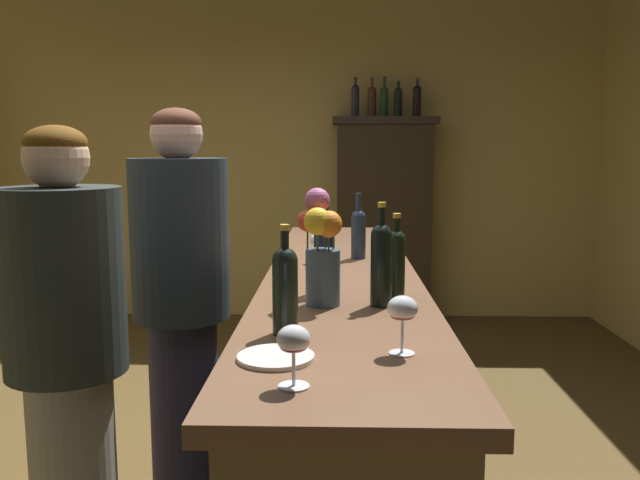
% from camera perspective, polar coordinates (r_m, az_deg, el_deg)
% --- Properties ---
extents(wall_back, '(5.67, 0.12, 2.99)m').
position_cam_1_polar(wall_back, '(5.96, -2.84, 7.62)').
color(wall_back, tan).
rests_on(wall_back, ground).
extents(bar_counter, '(0.62, 3.05, 1.03)m').
position_cam_1_polar(bar_counter, '(2.86, 1.86, -12.85)').
color(bar_counter, brown).
rests_on(bar_counter, ground).
extents(display_cabinet, '(0.89, 0.41, 1.80)m').
position_cam_1_polar(display_cabinet, '(5.70, 5.56, 1.94)').
color(display_cabinet, black).
rests_on(display_cabinet, ground).
extents(wine_bottle_malbec, '(0.06, 0.06, 0.29)m').
position_cam_1_polar(wine_bottle_malbec, '(2.26, 6.69, -1.73)').
color(wine_bottle_malbec, black).
rests_on(wine_bottle_malbec, bar_counter).
extents(wine_bottle_pinot, '(0.07, 0.07, 0.34)m').
position_cam_1_polar(wine_bottle_pinot, '(2.12, 5.37, -1.82)').
color(wine_bottle_pinot, black).
rests_on(wine_bottle_pinot, bar_counter).
extents(wine_bottle_syrah, '(0.07, 0.07, 0.31)m').
position_cam_1_polar(wine_bottle_syrah, '(1.80, -3.08, -4.06)').
color(wine_bottle_syrah, black).
rests_on(wine_bottle_syrah, bar_counter).
extents(wine_bottle_chardonnay, '(0.07, 0.07, 0.34)m').
position_cam_1_polar(wine_bottle_chardonnay, '(2.31, 0.37, -0.84)').
color(wine_bottle_chardonnay, '#1F263C').
rests_on(wine_bottle_chardonnay, bar_counter).
extents(wine_bottle_merlot, '(0.07, 0.07, 0.31)m').
position_cam_1_polar(wine_bottle_merlot, '(3.03, 3.39, 0.81)').
color(wine_bottle_merlot, '#1F2B3A').
rests_on(wine_bottle_merlot, bar_counter).
extents(wine_glass_front, '(0.08, 0.08, 0.15)m').
position_cam_1_polar(wine_glass_front, '(1.64, 7.24, -6.22)').
color(wine_glass_front, white).
rests_on(wine_glass_front, bar_counter).
extents(wine_glass_mid, '(0.07, 0.07, 0.13)m').
position_cam_1_polar(wine_glass_mid, '(2.92, -0.29, -0.23)').
color(wine_glass_mid, white).
rests_on(wine_glass_mid, bar_counter).
extents(wine_glass_rear, '(0.07, 0.07, 0.14)m').
position_cam_1_polar(wine_glass_rear, '(1.41, -2.33, -8.97)').
color(wine_glass_rear, white).
rests_on(wine_glass_rear, bar_counter).
extents(flower_arrangement, '(0.15, 0.15, 0.38)m').
position_cam_1_polar(flower_arrangement, '(2.11, 0.12, -0.62)').
color(flower_arrangement, '#3E5568').
rests_on(flower_arrangement, bar_counter).
extents(cheese_plate, '(0.19, 0.19, 0.01)m').
position_cam_1_polar(cheese_plate, '(1.62, -3.90, -10.20)').
color(cheese_plate, white).
rests_on(cheese_plate, bar_counter).
extents(display_bottle_left, '(0.07, 0.07, 0.34)m').
position_cam_1_polar(display_bottle_left, '(5.67, 3.11, 12.21)').
color(display_bottle_left, '#242532').
rests_on(display_bottle_left, display_cabinet).
extents(display_bottle_midleft, '(0.07, 0.07, 0.33)m').
position_cam_1_polar(display_bottle_midleft, '(5.67, 4.56, 12.11)').
color(display_bottle_midleft, '#41281F').
rests_on(display_bottle_midleft, display_cabinet).
extents(display_bottle_center, '(0.07, 0.07, 0.34)m').
position_cam_1_polar(display_bottle_center, '(5.68, 5.65, 12.11)').
color(display_bottle_center, '#183C20').
rests_on(display_bottle_center, display_cabinet).
extents(display_bottle_midright, '(0.07, 0.07, 0.30)m').
position_cam_1_polar(display_bottle_midright, '(5.69, 6.86, 12.02)').
color(display_bottle_midright, black).
rests_on(display_bottle_midright, display_cabinet).
extents(display_bottle_right, '(0.07, 0.07, 0.33)m').
position_cam_1_polar(display_bottle_right, '(5.71, 8.49, 12.06)').
color(display_bottle_right, black).
rests_on(display_bottle_right, display_cabinet).
extents(patron_by_cabinet, '(0.39, 0.39, 1.61)m').
position_cam_1_polar(patron_by_cabinet, '(2.32, -21.27, -9.10)').
color(patron_by_cabinet, gray).
rests_on(patron_by_cabinet, ground).
extents(patron_redhead, '(0.39, 0.39, 1.70)m').
position_cam_1_polar(patron_redhead, '(2.74, -12.04, -5.05)').
color(patron_redhead, '#2B2C4C').
rests_on(patron_redhead, ground).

